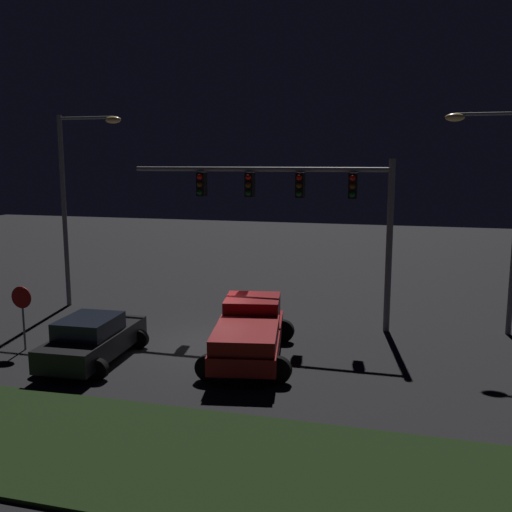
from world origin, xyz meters
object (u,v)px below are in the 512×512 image
object	(u,v)px
street_lamp_right	(502,195)
stop_sign	(22,306)
pickup_truck	(250,328)
street_lamp_left	(75,187)
traffic_signal_gantry	(301,198)
car_sedan	(93,339)

from	to	relation	value
street_lamp_right	stop_sign	world-z (taller)	street_lamp_right
stop_sign	pickup_truck	bearing A→B (deg)	9.14
street_lamp_left	street_lamp_right	bearing A→B (deg)	1.30
street_lamp_right	traffic_signal_gantry	bearing A→B (deg)	-173.98
stop_sign	car_sedan	bearing A→B (deg)	-8.03
car_sedan	stop_sign	distance (m)	3.03
traffic_signal_gantry	street_lamp_left	size ratio (longest dim) A/B	1.24
street_lamp_left	stop_sign	size ratio (longest dim) A/B	3.75
pickup_truck	street_lamp_left	xyz separation A→B (m)	(-9.13, 4.60, 4.28)
pickup_truck	street_lamp_right	world-z (taller)	street_lamp_right
street_lamp_right	stop_sign	size ratio (longest dim) A/B	3.69
traffic_signal_gantry	street_lamp_left	world-z (taller)	street_lamp_left
car_sedan	stop_sign	size ratio (longest dim) A/B	2.01
car_sedan	traffic_signal_gantry	bearing A→B (deg)	-46.73
car_sedan	traffic_signal_gantry	size ratio (longest dim) A/B	0.43
street_lamp_left	stop_sign	world-z (taller)	street_lamp_left
car_sedan	street_lamp_right	size ratio (longest dim) A/B	0.54
car_sedan	traffic_signal_gantry	xyz separation A→B (m)	(5.67, 5.87, 4.29)
traffic_signal_gantry	stop_sign	world-z (taller)	traffic_signal_gantry
pickup_truck	street_lamp_left	distance (m)	11.08
car_sedan	stop_sign	xyz separation A→B (m)	(-2.89, 0.41, 0.82)
car_sedan	street_lamp_left	world-z (taller)	street_lamp_left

